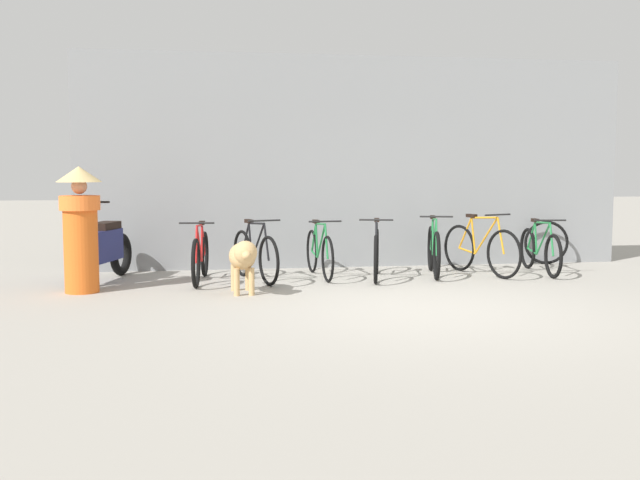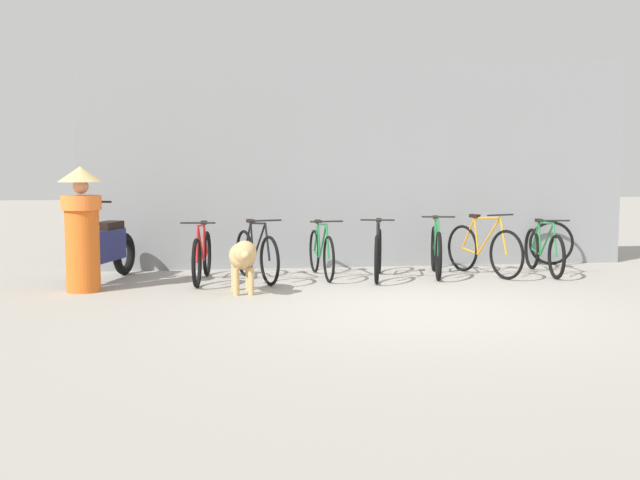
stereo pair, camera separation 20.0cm
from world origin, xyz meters
TOP-DOWN VIEW (x-y plane):
  - ground_plane at (0.00, 0.00)m, footprint 60.00×60.00m
  - shop_wall_back at (0.00, 3.67)m, footprint 8.61×0.20m
  - bicycle_0 at (-2.44, 2.36)m, footprint 0.46×1.71m
  - bicycle_1 at (-1.70, 2.36)m, footprint 0.60×1.60m
  - bicycle_2 at (-0.77, 2.56)m, footprint 0.46×1.64m
  - bicycle_3 at (0.01, 2.33)m, footprint 0.55×1.67m
  - bicycle_4 at (0.89, 2.49)m, footprint 0.51×1.63m
  - bicycle_5 at (1.59, 2.44)m, footprint 0.64×1.58m
  - bicycle_6 at (2.51, 2.46)m, footprint 0.46×1.69m
  - motorcycle at (-3.77, 2.56)m, footprint 0.72×1.88m
  - stray_dog at (-1.92, 1.27)m, footprint 0.36×1.16m
  - person_in_robes at (-3.91, 1.72)m, footprint 0.76×0.76m
  - spare_tire_left at (3.07, 3.41)m, footprint 0.70×0.21m

SIDE VIEW (x-z plane):
  - ground_plane at x=0.00m, z-range 0.00..0.00m
  - bicycle_6 at x=2.51m, z-range -0.07..0.75m
  - bicycle_0 at x=-2.44m, z-range -0.08..0.77m
  - bicycle_2 at x=-0.77m, z-range -0.07..0.76m
  - spare_tire_left at x=3.07m, z-range 0.00..0.71m
  - bicycle_3 at x=0.01m, z-range -0.08..0.79m
  - bicycle_1 at x=-1.70m, z-range -0.08..0.79m
  - bicycle_4 at x=0.89m, z-range -0.08..0.80m
  - bicycle_5 at x=1.59m, z-range -0.08..0.83m
  - motorcycle at x=-3.77m, z-range -0.12..1.00m
  - stray_dog at x=-1.92m, z-range 0.12..0.81m
  - person_in_robes at x=-3.91m, z-range 0.07..1.64m
  - shop_wall_back at x=0.00m, z-range 0.00..3.28m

